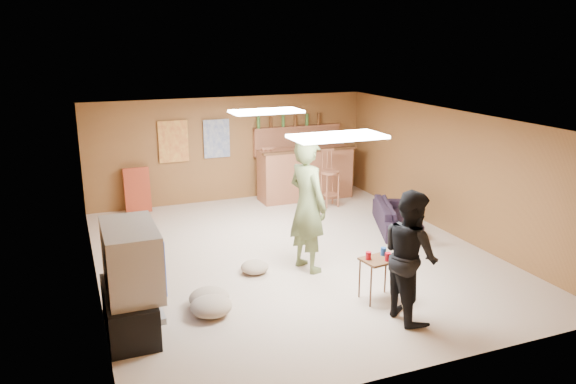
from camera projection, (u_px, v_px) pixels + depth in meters
name	position (u px, v px, depth m)	size (l,w,h in m)	color
ground	(293.00, 255.00, 9.06)	(7.00, 7.00, 0.00)	#BCA590
ceiling	(293.00, 119.00, 8.47)	(6.00, 7.00, 0.02)	silver
wall_back	(230.00, 149.00, 11.90)	(6.00, 0.02, 2.20)	brown
wall_front	(425.00, 273.00, 5.64)	(6.00, 0.02, 2.20)	brown
wall_left	(91.00, 210.00, 7.69)	(0.02, 7.00, 2.20)	brown
wall_right	(451.00, 172.00, 9.84)	(0.02, 7.00, 2.20)	brown
tv_stand	(129.00, 310.00, 6.68)	(0.55, 1.30, 0.50)	black
dvd_box	(149.00, 315.00, 6.78)	(0.35, 0.50, 0.08)	#B2B2B7
tv_body	(131.00, 259.00, 6.53)	(0.60, 1.10, 0.80)	#B2B2B7
tv_screen	(158.00, 255.00, 6.64)	(0.02, 0.95, 0.65)	navy
bar_counter	(305.00, 174.00, 12.09)	(2.00, 0.60, 1.10)	brown
bar_lip	(310.00, 151.00, 11.72)	(2.10, 0.12, 0.05)	#452916
bar_shelf	(297.00, 127.00, 12.24)	(2.00, 0.18, 0.05)	brown
bar_backing	(297.00, 140.00, 12.34)	(2.00, 0.14, 0.60)	brown
poster_left	(173.00, 141.00, 11.37)	(0.60, 0.03, 0.85)	#BF3F26
poster_right	(217.00, 139.00, 11.69)	(0.55, 0.03, 0.80)	#334C99
folding_chair_stack	(137.00, 190.00, 11.18)	(0.50, 0.14, 0.90)	#A9381F
ceiling_panel_front	(338.00, 137.00, 7.14)	(1.20, 0.60, 0.04)	white
ceiling_panel_back	(266.00, 111.00, 9.56)	(1.20, 0.60, 0.04)	white
person_olive	(308.00, 205.00, 8.26)	(0.73, 0.48, 2.01)	#5C693C
person_black	(410.00, 255.00, 6.84)	(0.80, 0.62, 1.65)	black
sofa	(397.00, 216.00, 10.23)	(1.66, 0.65, 0.48)	black
tray_table	(378.00, 279.00, 7.44)	(0.45, 0.36, 0.58)	#452916
cup_red_near	(368.00, 256.00, 7.33)	(0.07, 0.07, 0.10)	#B60C1A
cup_red_far	(388.00, 257.00, 7.28)	(0.08, 0.08, 0.11)	#B60C1A
cup_blue	(383.00, 251.00, 7.47)	(0.08, 0.08, 0.11)	#16459A
bar_stool_left	(271.00, 178.00, 11.69)	(0.36, 0.36, 1.13)	brown
bar_stool_right	(330.00, 179.00, 11.52)	(0.37, 0.37, 1.16)	brown
cushion_near_tv	(209.00, 298.00, 7.30)	(0.53, 0.53, 0.24)	gray
cushion_mid	(255.00, 267.00, 8.34)	(0.41, 0.41, 0.19)	gray
cushion_far	(211.00, 306.00, 7.07)	(0.53, 0.53, 0.24)	gray
bottle_row	(289.00, 120.00, 12.11)	(1.48, 0.08, 0.26)	#3F7233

